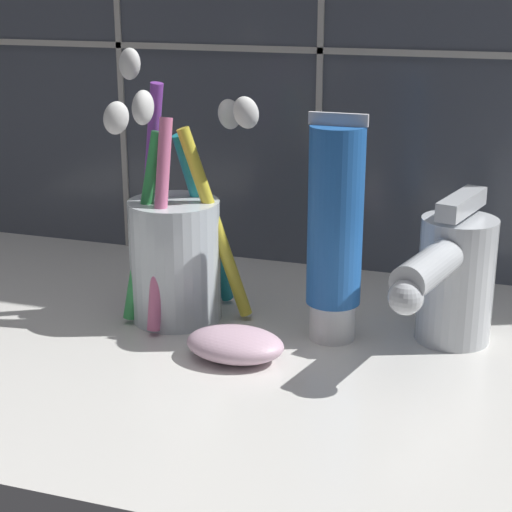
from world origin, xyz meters
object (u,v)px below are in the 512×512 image
(soap_bar, at_px, (235,344))
(sink_faucet, at_px, (451,275))
(toothbrush_cup, at_px, (175,247))
(toothpaste_tube, at_px, (335,231))

(soap_bar, bearing_deg, sink_faucet, 27.73)
(toothbrush_cup, xyz_separation_m, toothpaste_tube, (0.12, -0.00, 0.02))
(soap_bar, bearing_deg, toothpaste_tube, 45.64)
(toothbrush_cup, relative_size, soap_bar, 2.94)
(toothpaste_tube, distance_m, soap_bar, 0.10)
(toothpaste_tube, bearing_deg, toothbrush_cup, 179.88)
(toothbrush_cup, bearing_deg, toothpaste_tube, -0.12)
(toothbrush_cup, relative_size, sink_faucet, 1.50)
(toothpaste_tube, height_order, sink_faucet, toothpaste_tube)
(sink_faucet, distance_m, soap_bar, 0.15)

